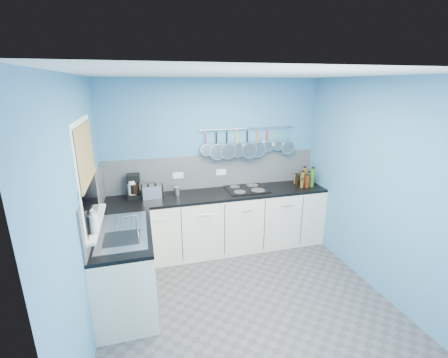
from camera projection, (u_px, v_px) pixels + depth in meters
name	position (u px, v px, depth m)	size (l,w,h in m)	color
floor	(245.00, 299.00, 3.62)	(3.20, 3.00, 0.02)	#47474C
ceiling	(250.00, 73.00, 2.88)	(3.20, 3.00, 0.02)	white
wall_back	(214.00, 164.00, 4.64)	(3.20, 0.02, 2.50)	teal
wall_front	(330.00, 285.00, 1.86)	(3.20, 0.02, 2.50)	teal
wall_left	(83.00, 215.00, 2.84)	(0.02, 3.00, 2.50)	teal
wall_right	(375.00, 186.00, 3.65)	(0.02, 3.00, 2.50)	teal
backsplash_back	(214.00, 171.00, 4.65)	(3.20, 0.02, 0.50)	gray
backsplash_left	(95.00, 202.00, 3.43)	(0.02, 1.80, 0.50)	gray
cabinet_run_back	(219.00, 223.00, 4.60)	(3.20, 0.60, 0.86)	silver
worktop_back	(219.00, 194.00, 4.46)	(3.20, 0.60, 0.04)	black
cabinet_run_left	(127.00, 269.00, 3.44)	(0.60, 1.20, 0.86)	silver
worktop_left	(123.00, 233.00, 3.31)	(0.60, 1.20, 0.04)	black
window_frame	(87.00, 175.00, 3.04)	(0.01, 1.00, 1.10)	white
window_glass	(88.00, 175.00, 3.04)	(0.01, 0.90, 1.00)	black
bamboo_blind	(86.00, 153.00, 2.98)	(0.01, 0.90, 0.55)	#A08851
window_sill	(96.00, 222.00, 3.20)	(0.10, 0.98, 0.03)	white
sink_unit	(123.00, 231.00, 3.30)	(0.50, 0.95, 0.01)	silver
mixer_tap	(137.00, 225.00, 3.14)	(0.12, 0.08, 0.26)	silver
socket_left	(178.00, 175.00, 4.51)	(0.15, 0.01, 0.09)	white
socket_right	(221.00, 172.00, 4.67)	(0.15, 0.01, 0.09)	white
pot_rail	(247.00, 128.00, 4.55)	(0.02, 0.02, 1.45)	silver
soap_bottle_a	(93.00, 221.00, 2.91)	(0.09, 0.09, 0.24)	white
soap_bottle_b	(95.00, 219.00, 3.04)	(0.08, 0.08, 0.17)	white
paper_towel	(132.00, 189.00, 4.21)	(0.12, 0.12, 0.26)	white
coffee_maker	(134.00, 186.00, 4.23)	(0.19, 0.21, 0.33)	black
toaster	(152.00, 191.00, 4.25)	(0.28, 0.16, 0.18)	silver
canister	(177.00, 191.00, 4.36)	(0.08, 0.08, 0.12)	silver
hob	(246.00, 189.00, 4.62)	(0.59, 0.52, 0.01)	black
pan_0	(206.00, 143.00, 4.44)	(0.18, 0.08, 0.37)	silver
pan_1	(216.00, 145.00, 4.49)	(0.24, 0.10, 0.43)	silver
pan_2	(227.00, 144.00, 4.53)	(0.24, 0.10, 0.43)	silver
pan_3	(237.00, 143.00, 4.57)	(0.22, 0.10, 0.41)	silver
pan_4	(247.00, 143.00, 4.61)	(0.24, 0.13, 0.43)	silver
pan_5	(257.00, 142.00, 4.65)	(0.24, 0.09, 0.43)	silver
pan_6	(267.00, 140.00, 4.68)	(0.17, 0.06, 0.36)	silver
pan_7	(277.00, 139.00, 4.71)	(0.15, 0.10, 0.34)	silver
pan_8	(286.00, 140.00, 4.76)	(0.22, 0.11, 0.41)	silver
condiment_0	(304.00, 175.00, 4.89)	(0.06, 0.06, 0.25)	#8C5914
condiment_1	(301.00, 178.00, 4.88)	(0.06, 0.06, 0.17)	black
condiment_2	(296.00, 179.00, 4.86)	(0.06, 0.06, 0.15)	olive
condiment_3	(309.00, 179.00, 4.80)	(0.06, 0.06, 0.20)	#3F721E
condiment_4	(302.00, 178.00, 4.80)	(0.07, 0.07, 0.21)	brown
condiment_5	(297.00, 180.00, 4.78)	(0.06, 0.06, 0.16)	black
condiment_6	(312.00, 177.00, 4.70)	(0.06, 0.06, 0.29)	#265919
condiment_7	(307.00, 181.00, 4.68)	(0.07, 0.07, 0.19)	#4C190C
condiment_8	(302.00, 183.00, 4.69)	(0.05, 0.05, 0.12)	brown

